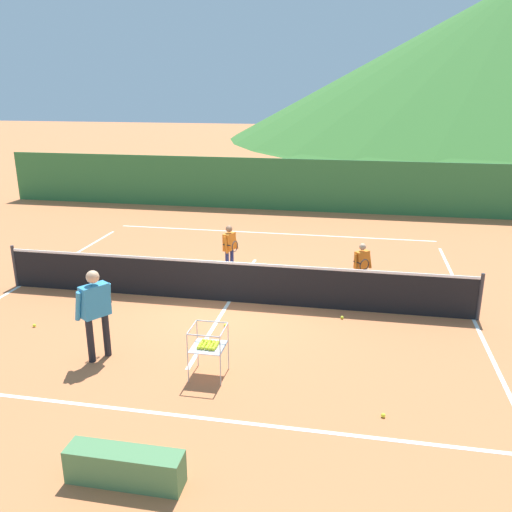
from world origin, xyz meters
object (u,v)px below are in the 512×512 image
at_px(tennis_ball_3, 383,415).
at_px(courtside_bench, 125,467).
at_px(ball_cart, 208,345).
at_px(tennis_ball_2, 225,325).
at_px(student_0, 230,245).
at_px(tennis_ball_4, 342,317).
at_px(instructor, 96,307).
at_px(tennis_ball_0, 34,325).
at_px(tennis_net, 229,281).
at_px(student_1, 362,263).

relative_size(tennis_ball_3, courtside_bench, 0.05).
height_order(ball_cart, tennis_ball_2, ball_cart).
bearing_deg(tennis_ball_2, courtside_bench, -91.63).
bearing_deg(student_0, tennis_ball_4, -38.29).
height_order(ball_cart, tennis_ball_4, ball_cart).
relative_size(instructor, courtside_bench, 1.14).
height_order(instructor, ball_cart, instructor).
xyz_separation_m(instructor, student_0, (1.26, 4.99, -0.23)).
relative_size(student_0, tennis_ball_2, 19.32).
bearing_deg(tennis_ball_0, instructor, -26.46).
distance_m(tennis_ball_3, tennis_ball_4, 3.58).
xyz_separation_m(instructor, courtside_bench, (1.81, -2.95, -0.79)).
bearing_deg(ball_cart, tennis_ball_3, -13.40).
relative_size(instructor, tennis_ball_3, 25.08).
distance_m(tennis_ball_0, tennis_ball_3, 7.26).
bearing_deg(tennis_net, tennis_ball_0, -150.16).
xyz_separation_m(student_0, student_1, (3.42, -0.71, -0.06)).
height_order(tennis_net, student_0, student_0).
bearing_deg(tennis_net, instructor, -118.94).
bearing_deg(instructor, student_0, 75.83).
bearing_deg(tennis_net, ball_cart, -82.50).
distance_m(tennis_ball_3, courtside_bench, 3.83).
height_order(tennis_ball_0, tennis_ball_4, same).
relative_size(student_0, student_1, 1.08).
height_order(instructor, tennis_ball_0, instructor).
bearing_deg(instructor, student_1, 42.41).
distance_m(ball_cart, courtside_bench, 2.76).
xyz_separation_m(instructor, tennis_ball_0, (-1.96, 0.98, -0.99)).
bearing_deg(tennis_net, student_1, 21.96).
bearing_deg(tennis_ball_2, tennis_net, 100.07).
bearing_deg(tennis_ball_4, instructor, -149.09).
relative_size(student_0, tennis_ball_4, 19.32).
bearing_deg(student_0, student_1, -11.75).
distance_m(student_0, ball_cart, 5.29).
relative_size(tennis_ball_3, tennis_ball_4, 1.00).
height_order(student_0, tennis_ball_0, student_0).
bearing_deg(ball_cart, tennis_ball_2, 95.71).
bearing_deg(courtside_bench, tennis_ball_4, 65.63).
relative_size(ball_cart, tennis_ball_0, 13.22).
bearing_deg(instructor, tennis_ball_3, -10.34).
bearing_deg(ball_cart, student_1, 60.51).
relative_size(tennis_ball_0, tennis_ball_3, 1.00).
bearing_deg(tennis_ball_4, student_0, 141.71).
relative_size(student_0, courtside_bench, 0.88).
relative_size(tennis_net, tennis_ball_2, 161.66).
distance_m(instructor, tennis_ball_0, 2.40).
xyz_separation_m(student_0, tennis_ball_2, (0.68, -3.26, -0.76)).
xyz_separation_m(tennis_net, courtside_bench, (0.11, -6.02, -0.27)).
xyz_separation_m(tennis_net, instructor, (-1.70, -3.07, 0.52)).
xyz_separation_m(student_1, tennis_ball_3, (0.37, -5.20, -0.70)).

